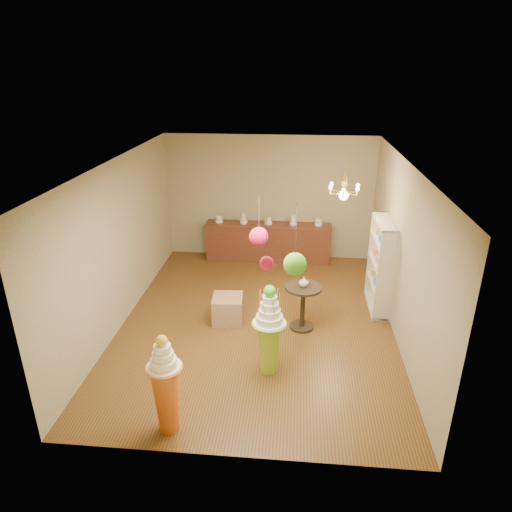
# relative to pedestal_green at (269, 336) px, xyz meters

# --- Properties ---
(floor) EXTENTS (6.50, 6.50, 0.00)m
(floor) POSITION_rel_pedestal_green_xyz_m (-0.32, 1.49, -0.65)
(floor) COLOR #563817
(floor) RESTS_ON ground
(ceiling) EXTENTS (6.50, 6.50, 0.00)m
(ceiling) POSITION_rel_pedestal_green_xyz_m (-0.32, 1.49, 2.35)
(ceiling) COLOR white
(ceiling) RESTS_ON ground
(wall_back) EXTENTS (5.00, 0.04, 3.00)m
(wall_back) POSITION_rel_pedestal_green_xyz_m (-0.32, 4.74, 0.85)
(wall_back) COLOR gray
(wall_back) RESTS_ON ground
(wall_front) EXTENTS (5.00, 0.04, 3.00)m
(wall_front) POSITION_rel_pedestal_green_xyz_m (-0.32, -1.76, 0.85)
(wall_front) COLOR gray
(wall_front) RESTS_ON ground
(wall_left) EXTENTS (0.04, 6.50, 3.00)m
(wall_left) POSITION_rel_pedestal_green_xyz_m (-2.82, 1.49, 0.85)
(wall_left) COLOR gray
(wall_left) RESTS_ON ground
(wall_right) EXTENTS (0.04, 6.50, 3.00)m
(wall_right) POSITION_rel_pedestal_green_xyz_m (2.18, 1.49, 0.85)
(wall_right) COLOR gray
(wall_right) RESTS_ON ground
(pedestal_green) EXTENTS (0.59, 0.59, 1.51)m
(pedestal_green) POSITION_rel_pedestal_green_xyz_m (0.00, 0.00, 0.00)
(pedestal_green) COLOR #97CA2C
(pedestal_green) RESTS_ON floor
(pedestal_orange) EXTENTS (0.53, 0.53, 1.45)m
(pedestal_orange) POSITION_rel_pedestal_green_xyz_m (-1.24, -1.36, -0.03)
(pedestal_orange) COLOR orange
(pedestal_orange) RESTS_ON floor
(burlap_riser) EXTENTS (0.59, 0.59, 0.50)m
(burlap_riser) POSITION_rel_pedestal_green_xyz_m (-0.87, 1.45, -0.39)
(burlap_riser) COLOR #926B4F
(burlap_riser) RESTS_ON floor
(sideboard) EXTENTS (3.04, 0.54, 1.16)m
(sideboard) POSITION_rel_pedestal_green_xyz_m (-0.32, 4.46, -0.17)
(sideboard) COLOR #55281A
(sideboard) RESTS_ON floor
(shelving_unit) EXTENTS (0.33, 1.20, 1.80)m
(shelving_unit) POSITION_rel_pedestal_green_xyz_m (2.02, 2.29, 0.26)
(shelving_unit) COLOR beige
(shelving_unit) RESTS_ON floor
(round_table) EXTENTS (0.77, 0.77, 0.85)m
(round_table) POSITION_rel_pedestal_green_xyz_m (0.52, 1.34, -0.10)
(round_table) COLOR black
(round_table) RESTS_ON floor
(vase) EXTENTS (0.21, 0.21, 0.18)m
(vase) POSITION_rel_pedestal_green_xyz_m (0.52, 1.34, 0.29)
(vase) COLOR beige
(vase) RESTS_ON round_table
(pom_red_left) EXTENTS (0.26, 0.26, 0.76)m
(pom_red_left) POSITION_rel_pedestal_green_xyz_m (-0.14, -0.27, 1.73)
(pom_red_left) COLOR #3B352B
(pom_red_left) RESTS_ON ceiling
(pom_green_mid) EXTENTS (0.29, 0.29, 0.93)m
(pom_green_mid) POSITION_rel_pedestal_green_xyz_m (0.36, -0.79, 1.57)
(pom_green_mid) COLOR #3B352B
(pom_green_mid) RESTS_ON ceiling
(pom_red_right) EXTENTS (0.16, 0.16, 0.64)m
(pom_red_right) POSITION_rel_pedestal_green_xyz_m (0.04, -1.31, 1.80)
(pom_red_right) COLOR #3B352B
(pom_red_right) RESTS_ON ceiling
(chandelier) EXTENTS (0.83, 0.83, 0.85)m
(chandelier) POSITION_rel_pedestal_green_xyz_m (1.21, 2.37, 1.66)
(chandelier) COLOR gold
(chandelier) RESTS_ON ceiling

